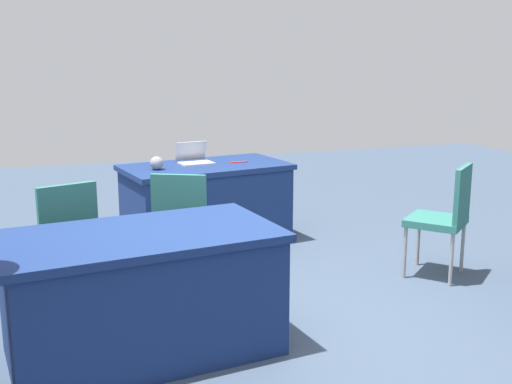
{
  "coord_description": "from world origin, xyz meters",
  "views": [
    {
      "loc": [
        1.31,
        3.76,
        1.83
      ],
      "look_at": [
        -0.09,
        -0.24,
        0.9
      ],
      "focal_mm": 44.45,
      "sensor_mm": 36.0,
      "label": 1
    }
  ],
  "objects_px": {
    "table_mid_left": "(142,293)",
    "laptop_silver": "(195,159)",
    "chair_tucked_left": "(183,223)",
    "yarn_ball": "(157,163)",
    "table_foreground": "(206,203)",
    "chair_aisle": "(63,237)",
    "chair_tucked_right": "(445,214)",
    "scissors_red": "(239,162)"
  },
  "relations": [
    {
      "from": "table_mid_left",
      "to": "laptop_silver",
      "type": "xyz_separation_m",
      "value": [
        -0.9,
        -2.29,
        0.43
      ]
    },
    {
      "from": "chair_tucked_left",
      "to": "laptop_silver",
      "type": "height_order",
      "value": "laptop_silver"
    },
    {
      "from": "chair_tucked_left",
      "to": "yarn_ball",
      "type": "height_order",
      "value": "chair_tucked_left"
    },
    {
      "from": "chair_tucked_left",
      "to": "laptop_silver",
      "type": "distance_m",
      "value": 1.41
    },
    {
      "from": "table_foreground",
      "to": "chair_tucked_left",
      "type": "height_order",
      "value": "chair_tucked_left"
    },
    {
      "from": "chair_tucked_left",
      "to": "chair_aisle",
      "type": "distance_m",
      "value": 0.91
    },
    {
      "from": "chair_tucked_right",
      "to": "laptop_silver",
      "type": "distance_m",
      "value": 2.43
    },
    {
      "from": "chair_aisle",
      "to": "laptop_silver",
      "type": "distance_m",
      "value": 1.96
    },
    {
      "from": "chair_aisle",
      "to": "laptop_silver",
      "type": "relative_size",
      "value": 2.72
    },
    {
      "from": "scissors_red",
      "to": "chair_aisle",
      "type": "bearing_deg",
      "value": 33.57
    },
    {
      "from": "yarn_ball",
      "to": "table_foreground",
      "type": "bearing_deg",
      "value": -167.36
    },
    {
      "from": "table_mid_left",
      "to": "yarn_ball",
      "type": "height_order",
      "value": "yarn_ball"
    },
    {
      "from": "table_mid_left",
      "to": "chair_tucked_left",
      "type": "xyz_separation_m",
      "value": [
        -0.48,
        -0.98,
        0.15
      ]
    },
    {
      "from": "yarn_ball",
      "to": "scissors_red",
      "type": "distance_m",
      "value": 0.85
    },
    {
      "from": "chair_aisle",
      "to": "laptop_silver",
      "type": "height_order",
      "value": "laptop_silver"
    },
    {
      "from": "table_foreground",
      "to": "yarn_ball",
      "type": "distance_m",
      "value": 0.68
    },
    {
      "from": "table_foreground",
      "to": "chair_tucked_right",
      "type": "height_order",
      "value": "chair_tucked_right"
    },
    {
      "from": "chair_tucked_left",
      "to": "chair_tucked_right",
      "type": "relative_size",
      "value": 1.0
    },
    {
      "from": "scissors_red",
      "to": "chair_tucked_right",
      "type": "bearing_deg",
      "value": 123.77
    },
    {
      "from": "chair_aisle",
      "to": "scissors_red",
      "type": "relative_size",
      "value": 5.28
    },
    {
      "from": "laptop_silver",
      "to": "scissors_red",
      "type": "bearing_deg",
      "value": 160.07
    },
    {
      "from": "laptop_silver",
      "to": "table_foreground",
      "type": "bearing_deg",
      "value": 117.86
    },
    {
      "from": "chair_tucked_right",
      "to": "scissors_red",
      "type": "bearing_deg",
      "value": 87.17
    },
    {
      "from": "table_mid_left",
      "to": "chair_aisle",
      "type": "height_order",
      "value": "chair_aisle"
    },
    {
      "from": "laptop_silver",
      "to": "scissors_red",
      "type": "relative_size",
      "value": 1.94
    },
    {
      "from": "chair_aisle",
      "to": "laptop_silver",
      "type": "bearing_deg",
      "value": 29.6
    },
    {
      "from": "table_mid_left",
      "to": "laptop_silver",
      "type": "bearing_deg",
      "value": -111.46
    },
    {
      "from": "chair_tucked_left",
      "to": "chair_tucked_right",
      "type": "height_order",
      "value": "same"
    },
    {
      "from": "chair_tucked_left",
      "to": "chair_tucked_right",
      "type": "xyz_separation_m",
      "value": [
        -2.1,
        0.42,
        -0.0
      ]
    },
    {
      "from": "laptop_silver",
      "to": "yarn_ball",
      "type": "bearing_deg",
      "value": 21.63
    },
    {
      "from": "table_mid_left",
      "to": "chair_tucked_left",
      "type": "distance_m",
      "value": 1.1
    },
    {
      "from": "yarn_ball",
      "to": "scissors_red",
      "type": "bearing_deg",
      "value": -171.45
    },
    {
      "from": "chair_tucked_left",
      "to": "chair_aisle",
      "type": "height_order",
      "value": "same"
    },
    {
      "from": "chair_tucked_left",
      "to": "scissors_red",
      "type": "bearing_deg",
      "value": 81.79
    },
    {
      "from": "chair_aisle",
      "to": "yarn_ball",
      "type": "relative_size",
      "value": 7.67
    },
    {
      "from": "chair_aisle",
      "to": "yarn_ball",
      "type": "distance_m",
      "value": 1.53
    },
    {
      "from": "table_mid_left",
      "to": "scissors_red",
      "type": "relative_size",
      "value": 9.72
    },
    {
      "from": "chair_tucked_left",
      "to": "yarn_ball",
      "type": "bearing_deg",
      "value": 116.39
    },
    {
      "from": "table_mid_left",
      "to": "table_foreground",
      "type": "bearing_deg",
      "value": -114.23
    },
    {
      "from": "chair_tucked_right",
      "to": "yarn_ball",
      "type": "xyz_separation_m",
      "value": [
        2.09,
        -1.51,
        0.3
      ]
    },
    {
      "from": "chair_aisle",
      "to": "chair_tucked_left",
      "type": "bearing_deg",
      "value": -10.82
    },
    {
      "from": "chair_tucked_left",
      "to": "chair_tucked_right",
      "type": "distance_m",
      "value": 2.14
    }
  ]
}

